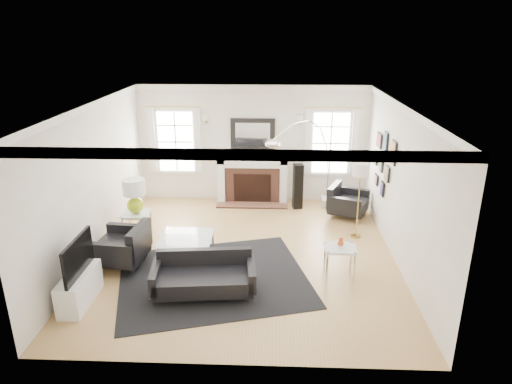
{
  "coord_description": "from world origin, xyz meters",
  "views": [
    {
      "loc": [
        0.51,
        -7.67,
        4.01
      ],
      "look_at": [
        0.19,
        0.3,
        1.15
      ],
      "focal_mm": 32.0,
      "sensor_mm": 36.0,
      "label": 1
    }
  ],
  "objects_px": {
    "gourd_lamp": "(134,194)",
    "arc_floor_lamp": "(302,163)",
    "fireplace": "(253,181)",
    "armchair_right": "(346,202)",
    "sofa": "(204,276)",
    "coffee_table": "(186,239)",
    "armchair_left": "(124,247)"
  },
  "relations": [
    {
      "from": "fireplace",
      "to": "gourd_lamp",
      "type": "xyz_separation_m",
      "value": [
        -2.2,
        -2.22,
        0.43
      ]
    },
    {
      "from": "sofa",
      "to": "coffee_table",
      "type": "relative_size",
      "value": 1.8
    },
    {
      "from": "armchair_left",
      "to": "armchair_right",
      "type": "relative_size",
      "value": 0.94
    },
    {
      "from": "gourd_lamp",
      "to": "armchair_left",
      "type": "bearing_deg",
      "value": -86.51
    },
    {
      "from": "sofa",
      "to": "coffee_table",
      "type": "xyz_separation_m",
      "value": [
        -0.5,
        1.13,
        0.1
      ]
    },
    {
      "from": "fireplace",
      "to": "coffee_table",
      "type": "height_order",
      "value": "fireplace"
    },
    {
      "from": "armchair_right",
      "to": "gourd_lamp",
      "type": "height_order",
      "value": "gourd_lamp"
    },
    {
      "from": "sofa",
      "to": "arc_floor_lamp",
      "type": "height_order",
      "value": "arc_floor_lamp"
    },
    {
      "from": "fireplace",
      "to": "armchair_right",
      "type": "relative_size",
      "value": 1.54
    },
    {
      "from": "coffee_table",
      "to": "sofa",
      "type": "bearing_deg",
      "value": -66.34
    },
    {
      "from": "armchair_right",
      "to": "coffee_table",
      "type": "bearing_deg",
      "value": -146.1
    },
    {
      "from": "fireplace",
      "to": "armchair_right",
      "type": "distance_m",
      "value": 2.31
    },
    {
      "from": "armchair_left",
      "to": "coffee_table",
      "type": "relative_size",
      "value": 1.1
    },
    {
      "from": "arc_floor_lamp",
      "to": "coffee_table",
      "type": "bearing_deg",
      "value": -134.38
    },
    {
      "from": "armchair_right",
      "to": "coffee_table",
      "type": "distance_m",
      "value": 3.88
    },
    {
      "from": "gourd_lamp",
      "to": "arc_floor_lamp",
      "type": "height_order",
      "value": "arc_floor_lamp"
    },
    {
      "from": "armchair_right",
      "to": "armchair_left",
      "type": "bearing_deg",
      "value": -150.15
    },
    {
      "from": "arc_floor_lamp",
      "to": "armchair_right",
      "type": "bearing_deg",
      "value": -5.18
    },
    {
      "from": "fireplace",
      "to": "armchair_left",
      "type": "bearing_deg",
      "value": -123.05
    },
    {
      "from": "fireplace",
      "to": "arc_floor_lamp",
      "type": "relative_size",
      "value": 0.76
    },
    {
      "from": "armchair_right",
      "to": "coffee_table",
      "type": "height_order",
      "value": "armchair_right"
    },
    {
      "from": "armchair_right",
      "to": "arc_floor_lamp",
      "type": "bearing_deg",
      "value": 174.82
    },
    {
      "from": "fireplace",
      "to": "arc_floor_lamp",
      "type": "distance_m",
      "value": 1.51
    },
    {
      "from": "armchair_left",
      "to": "gourd_lamp",
      "type": "distance_m",
      "value": 1.23
    },
    {
      "from": "armchair_left",
      "to": "fireplace",
      "type": "bearing_deg",
      "value": 56.95
    },
    {
      "from": "armchair_left",
      "to": "armchair_right",
      "type": "xyz_separation_m",
      "value": [
        4.28,
        2.46,
        -0.03
      ]
    },
    {
      "from": "coffee_table",
      "to": "arc_floor_lamp",
      "type": "distance_m",
      "value": 3.26
    },
    {
      "from": "arc_floor_lamp",
      "to": "gourd_lamp",
      "type": "bearing_deg",
      "value": -155.92
    },
    {
      "from": "armchair_left",
      "to": "gourd_lamp",
      "type": "bearing_deg",
      "value": 93.49
    },
    {
      "from": "gourd_lamp",
      "to": "arc_floor_lamp",
      "type": "bearing_deg",
      "value": 24.08
    },
    {
      "from": "fireplace",
      "to": "armchair_right",
      "type": "bearing_deg",
      "value": -21.03
    },
    {
      "from": "sofa",
      "to": "coffee_table",
      "type": "distance_m",
      "value": 1.24
    }
  ]
}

